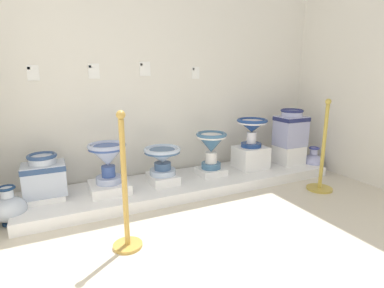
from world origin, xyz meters
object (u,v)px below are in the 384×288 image
at_px(plinth_block_squat_floral, 163,179).
at_px(plinth_block_pale_glazed, 211,171).
at_px(plinth_block_tall_cobalt, 109,187).
at_px(decorative_vase_spare, 9,208).
at_px(antique_toilet_pale_glazed, 211,144).
at_px(decorative_vase_corner, 313,161).
at_px(antique_toilet_central_ornate, 252,127).
at_px(stanchion_post_near_left, 126,204).
at_px(antique_toilet_tall_cobalt, 107,157).
at_px(antique_toilet_leftmost, 291,127).
at_px(info_placard_fourth, 196,73).
at_px(antique_toilet_rightmost, 44,174).
at_px(info_placard_third, 145,69).
at_px(antique_toilet_squat_floral, 162,157).
at_px(info_placard_second, 94,71).
at_px(plinth_block_central_ornate, 251,157).
at_px(info_placard_first, 33,73).
at_px(stanchion_post_near_right, 322,166).
at_px(plinth_block_leftmost, 289,155).
at_px(plinth_block_rightmost, 47,196).

relative_size(plinth_block_squat_floral, plinth_block_pale_glazed, 1.14).
relative_size(plinth_block_tall_cobalt, decorative_vase_spare, 1.11).
bearing_deg(antique_toilet_pale_glazed, decorative_vase_corner, -7.08).
bearing_deg(antique_toilet_pale_glazed, antique_toilet_central_ornate, 0.70).
relative_size(decorative_vase_corner, stanchion_post_near_left, 0.32).
relative_size(plinth_block_tall_cobalt, antique_toilet_pale_glazed, 0.90).
relative_size(antique_toilet_tall_cobalt, antique_toilet_pale_glazed, 0.95).
bearing_deg(antique_toilet_leftmost, antique_toilet_central_ornate, 173.71).
xyz_separation_m(info_placard_fourth, decorative_vase_corner, (1.48, -0.55, -1.15)).
xyz_separation_m(antique_toilet_rightmost, plinth_block_tall_cobalt, (0.58, -0.08, -0.20)).
height_order(decorative_vase_spare, decorative_vase_corner, decorative_vase_spare).
bearing_deg(info_placard_third, decorative_vase_spare, -160.61).
bearing_deg(antique_toilet_squat_floral, info_placard_second, 145.85).
bearing_deg(plinth_block_pale_glazed, info_placard_second, 162.81).
xyz_separation_m(plinth_block_pale_glazed, info_placard_fourth, (-0.02, 0.37, 1.14)).
distance_m(plinth_block_tall_cobalt, plinth_block_central_ornate, 1.76).
xyz_separation_m(antique_toilet_squat_floral, decorative_vase_spare, (-1.45, -0.10, -0.26)).
bearing_deg(plinth_block_squat_floral, plinth_block_pale_glazed, 2.56).
bearing_deg(stanchion_post_near_left, antique_toilet_pale_glazed, 36.83).
bearing_deg(plinth_block_central_ornate, decorative_vase_spare, -177.18).
relative_size(antique_toilet_tall_cobalt, info_placard_fourth, 2.85).
height_order(antique_toilet_rightmost, antique_toilet_central_ornate, antique_toilet_central_ornate).
xyz_separation_m(plinth_block_central_ornate, antique_toilet_central_ornate, (0.00, 0.00, 0.39)).
relative_size(info_placard_first, stanchion_post_near_right, 0.14).
bearing_deg(antique_toilet_rightmost, info_placard_second, 29.41).
bearing_deg(decorative_vase_corner, info_placard_third, 165.32).
bearing_deg(antique_toilet_squat_floral, plinth_block_pale_glazed, 2.56).
relative_size(antique_toilet_pale_glazed, info_placard_first, 2.91).
distance_m(plinth_block_tall_cobalt, plinth_block_squat_floral, 0.57).
bearing_deg(antique_toilet_leftmost, antique_toilet_rightmost, 177.81).
bearing_deg(plinth_block_central_ornate, info_placard_fourth, 148.49).
height_order(antique_toilet_tall_cobalt, decorative_vase_corner, antique_toilet_tall_cobalt).
height_order(plinth_block_pale_glazed, antique_toilet_leftmost, antique_toilet_leftmost).
bearing_deg(antique_toilet_leftmost, antique_toilet_pale_glazed, 177.20).
height_order(plinth_block_pale_glazed, plinth_block_central_ornate, plinth_block_central_ornate).
height_order(antique_toilet_rightmost, plinth_block_central_ornate, antique_toilet_rightmost).
bearing_deg(info_placard_third, decorative_vase_corner, -14.68).
xyz_separation_m(antique_toilet_tall_cobalt, antique_toilet_pale_glazed, (1.19, 0.03, -0.00)).
bearing_deg(antique_toilet_central_ornate, antique_toilet_rightmost, 178.82).
bearing_deg(antique_toilet_central_ornate, plinth_block_leftmost, -6.29).
height_order(plinth_block_tall_cobalt, antique_toilet_leftmost, antique_toilet_leftmost).
distance_m(plinth_block_rightmost, plinth_block_leftmost, 2.92).
distance_m(plinth_block_pale_glazed, antique_toilet_central_ornate, 0.75).
distance_m(plinth_block_rightmost, antique_toilet_central_ornate, 2.39).
distance_m(info_placard_third, stanchion_post_near_left, 1.72).
relative_size(antique_toilet_central_ornate, info_placard_third, 2.42).
distance_m(plinth_block_rightmost, plinth_block_squat_floral, 1.16).
distance_m(antique_toilet_pale_glazed, decorative_vase_spare, 2.09).
height_order(antique_toilet_tall_cobalt, info_placard_fourth, info_placard_fourth).
bearing_deg(plinth_block_tall_cobalt, decorative_vase_spare, -173.83).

